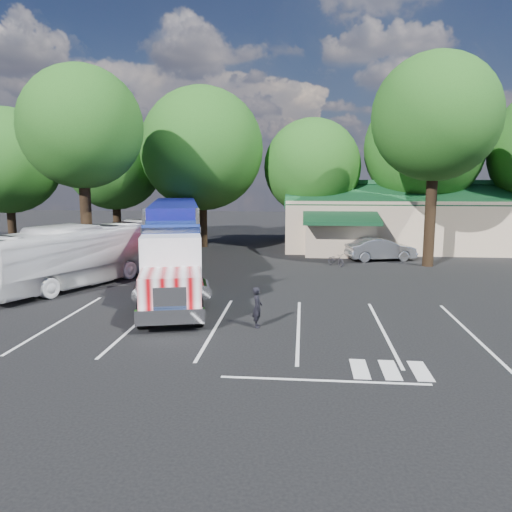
# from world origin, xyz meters

# --- Properties ---
(ground) EXTENTS (120.00, 120.00, 0.00)m
(ground) POSITION_xyz_m (0.00, 0.00, 0.00)
(ground) COLOR black
(ground) RESTS_ON ground
(event_hall) EXTENTS (24.20, 14.12, 5.55)m
(event_hall) POSITION_xyz_m (13.74, 17.81, 2.21)
(event_hall) COLOR tan
(event_hall) RESTS_ON ground
(tree_row_a) EXTENTS (9.00, 9.00, 11.68)m
(tree_row_a) POSITION_xyz_m (-22.00, 16.50, 7.16)
(tree_row_a) COLOR black
(tree_row_a) RESTS_ON ground
(tree_row_b) EXTENTS (8.40, 8.40, 11.35)m
(tree_row_b) POSITION_xyz_m (-13.00, 17.80, 7.13)
(tree_row_b) COLOR black
(tree_row_b) RESTS_ON ground
(tree_row_c) EXTENTS (10.00, 10.00, 13.05)m
(tree_row_c) POSITION_xyz_m (-5.00, 16.20, 8.04)
(tree_row_c) COLOR black
(tree_row_c) RESTS_ON ground
(tree_row_d) EXTENTS (8.00, 8.00, 10.60)m
(tree_row_d) POSITION_xyz_m (4.00, 17.50, 6.58)
(tree_row_d) COLOR black
(tree_row_d) RESTS_ON ground
(tree_row_e) EXTENTS (9.60, 9.60, 12.90)m
(tree_row_e) POSITION_xyz_m (13.00, 18.00, 8.09)
(tree_row_e) COLOR black
(tree_row_e) RESTS_ON ground
(tree_near_left) EXTENTS (7.60, 7.60, 12.65)m
(tree_near_left) POSITION_xyz_m (-10.50, 6.00, 8.81)
(tree_near_left) COLOR black
(tree_near_left) RESTS_ON ground
(tree_near_right) EXTENTS (8.00, 8.00, 13.50)m
(tree_near_right) POSITION_xyz_m (11.50, 8.50, 9.46)
(tree_near_right) COLOR black
(tree_near_right) RESTS_ON ground
(semi_truck) EXTENTS (7.46, 21.03, 4.40)m
(semi_truck) POSITION_xyz_m (-4.22, 3.90, 2.49)
(semi_truck) COLOR black
(semi_truck) RESTS_ON ground
(woman) EXTENTS (0.42, 0.60, 1.58)m
(woman) POSITION_xyz_m (1.60, -6.00, 0.79)
(woman) COLOR black
(woman) RESTS_ON ground
(bicycle) EXTENTS (1.35, 1.54, 0.80)m
(bicycle) POSITION_xyz_m (5.50, 8.00, 0.40)
(bicycle) COLOR black
(bicycle) RESTS_ON ground
(tour_bus) EXTENTS (7.25, 11.80, 3.26)m
(tour_bus) POSITION_xyz_m (-8.59, 0.97, 1.63)
(tour_bus) COLOR silver
(tour_bus) RESTS_ON ground
(silver_sedan) EXTENTS (5.07, 2.84, 1.58)m
(silver_sedan) POSITION_xyz_m (8.75, 10.50, 0.79)
(silver_sedan) COLOR #989BA0
(silver_sedan) RESTS_ON ground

